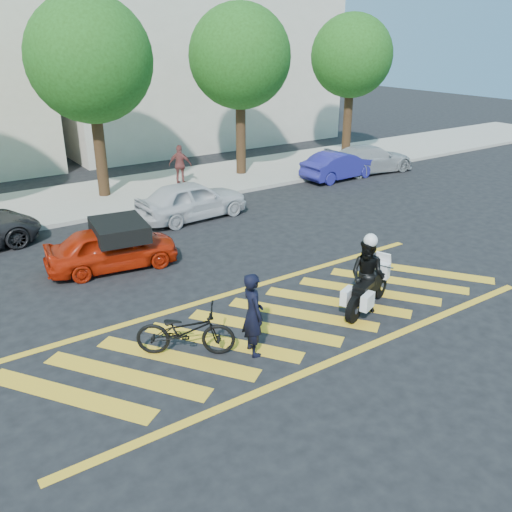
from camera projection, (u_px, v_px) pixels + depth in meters
ground at (285, 320)px, 12.57m from camera, size 90.00×90.00×0.00m
sidewalk at (105, 197)px, 21.71m from camera, size 60.00×5.00×0.15m
crosswalk at (284, 320)px, 12.55m from camera, size 12.33×4.00×0.01m
building_right at (192, 45)px, 31.17m from camera, size 16.00×8.00×11.00m
tree_center at (93, 64)px, 19.90m from camera, size 4.60×4.60×7.56m
tree_right at (242, 60)px, 23.29m from camera, size 4.40×4.40×7.41m
tree_far_right at (352, 59)px, 26.70m from camera, size 4.00×4.00×7.10m
officer_bike at (253, 314)px, 10.98m from camera, size 0.55×0.73×1.80m
bicycle at (185, 331)px, 11.08m from camera, size 2.08×1.74×1.07m
police_motorcycle at (367, 290)px, 12.86m from camera, size 2.05×1.12×0.95m
officer_moto at (368, 276)px, 12.71m from camera, size 0.95×1.06×1.80m
red_convertible at (112, 248)px, 15.13m from camera, size 3.78×1.93×1.23m
parked_mid_right at (192, 200)px, 19.17m from camera, size 4.12×1.86×1.37m
parked_right at (340, 165)px, 24.39m from camera, size 3.82×1.48×1.24m
parked_far_right at (370, 159)px, 25.56m from camera, size 4.54×2.22×1.27m
pedestrian_right at (180, 165)px, 22.86m from camera, size 1.01×0.95×1.67m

